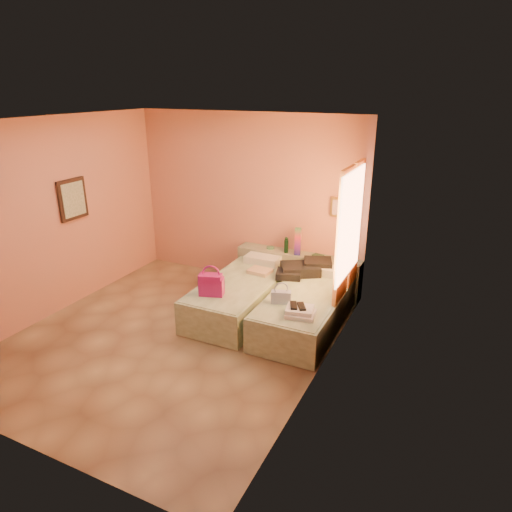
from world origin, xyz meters
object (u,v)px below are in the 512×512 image
Objects in this scene: bed_left at (241,296)px; water_bottle at (286,245)px; headboard_ledge at (298,272)px; magenta_handbag at (211,284)px; green_book at (318,256)px; blue_handbag at (281,297)px; towel_stack at (301,312)px; flower_vase at (350,253)px; bed_right at (306,310)px.

bed_left is 8.16× the size of water_bottle.
magenta_handbag reaches higher than headboard_ledge.
green_book reaches higher than blue_handbag.
flower_vase is at bearing 85.18° from towel_stack.
flower_vase is at bearing 52.62° from blue_handbag.
magenta_handbag is at bearing 177.89° from towel_stack.
green_book is 0.50× the size of magenta_handbag.
bed_left is at bearing 59.60° from magenta_handbag.
bed_right is 0.72m from towel_stack.
flower_vase reaches higher than bed_right.
headboard_ledge is 1.79m from magenta_handbag.
flower_vase is at bearing 74.91° from bed_right.
towel_stack is at bearing -68.38° from headboard_ledge.
headboard_ledge reaches higher than towel_stack.
flower_vase is 0.65× the size of towel_stack.
bed_right is at bearing -63.43° from headboard_ledge.
magenta_handbag is (-0.13, -0.59, 0.40)m from bed_left.
bed_left is 1.00× the size of bed_right.
bed_right is 7.72× the size of blue_handbag.
green_book reaches higher than bed_right.
bed_right is (1.03, 0.00, 0.00)m from bed_left.
magenta_handbag is at bearing -153.27° from bed_right.
flower_vase reaches higher than magenta_handbag.
headboard_ledge is at bearing -175.76° from flower_vase.
headboard_ledge is 1.18m from bed_right.
water_bottle reaches higher than headboard_ledge.
towel_stack is (-0.15, -1.75, -0.21)m from flower_vase.
green_book reaches higher than headboard_ledge.
green_book is at bearing 100.50° from bed_right.
blue_handbag is (0.31, -1.47, 0.26)m from headboard_ledge.
blue_handbag is at bearing -27.37° from bed_left.
bed_right is 1.34m from water_bottle.
headboard_ledge is 8.36× the size of water_bottle.
blue_handbag reaches higher than bed_right.
headboard_ledge is 7.92× the size of blue_handbag.
headboard_ledge is 1.02× the size of bed_left.
headboard_ledge is at bearing -162.78° from green_book.
blue_handbag is at bearing -117.30° from bed_right.
green_book is 1.48m from blue_handbag.
blue_handbag is at bearing -77.95° from headboard_ledge.
water_bottle reaches higher than towel_stack.
blue_handbag is at bearing -70.29° from water_bottle.
headboard_ledge is 1.02× the size of bed_right.
green_book is 0.63× the size of blue_handbag.
headboard_ledge is 12.58× the size of green_book.
flower_vase is at bearing 4.24° from headboard_ledge.
towel_stack is (0.67, -1.69, 0.23)m from headboard_ledge.
bed_left is at bearing -106.98° from water_bottle.
headboard_ledge is 1.17m from bed_left.
towel_stack is (0.15, -0.64, 0.30)m from bed_right.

